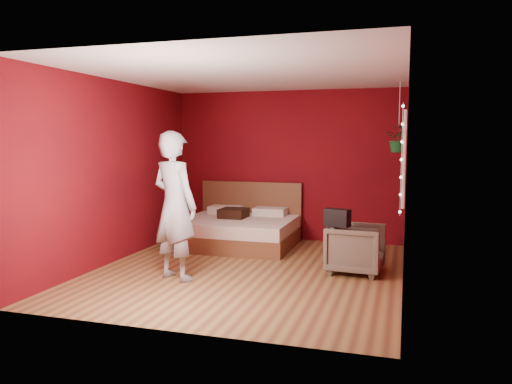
% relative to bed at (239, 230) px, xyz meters
% --- Properties ---
extents(floor, '(4.50, 4.50, 0.00)m').
position_rel_bed_xyz_m(floor, '(0.63, -1.51, -0.26)').
color(floor, olive).
rests_on(floor, ground).
extents(room_walls, '(4.04, 4.54, 2.62)m').
position_rel_bed_xyz_m(room_walls, '(0.63, -1.51, 1.42)').
color(room_walls, maroon).
rests_on(room_walls, ground).
extents(window, '(0.05, 0.97, 1.27)m').
position_rel_bed_xyz_m(window, '(2.60, -0.61, 1.24)').
color(window, white).
rests_on(window, room_walls).
extents(fairy_lights, '(0.04, 0.04, 1.45)m').
position_rel_bed_xyz_m(fairy_lights, '(2.57, -1.13, 1.24)').
color(fairy_lights, silver).
rests_on(fairy_lights, room_walls).
extents(bed, '(1.83, 1.56, 1.01)m').
position_rel_bed_xyz_m(bed, '(0.00, 0.00, 0.00)').
color(bed, brown).
rests_on(bed, ground).
extents(person, '(0.79, 0.66, 1.86)m').
position_rel_bed_xyz_m(person, '(-0.12, -2.16, 0.67)').
color(person, gray).
rests_on(person, ground).
extents(armchair, '(0.77, 0.75, 0.65)m').
position_rel_bed_xyz_m(armchair, '(2.03, -1.21, 0.06)').
color(armchair, '#686452').
rests_on(armchair, ground).
extents(handbag, '(0.35, 0.24, 0.23)m').
position_rel_bed_xyz_m(handbag, '(1.81, -1.42, 0.50)').
color(handbag, black).
rests_on(handbag, armchair).
extents(throw_pillow, '(0.44, 0.44, 0.15)m').
position_rel_bed_xyz_m(throw_pillow, '(-0.10, 0.00, 0.27)').
color(throw_pillow, black).
rests_on(throw_pillow, bed).
extents(hanging_plant, '(0.46, 0.44, 1.04)m').
position_rel_bed_xyz_m(hanging_plant, '(2.51, -0.02, 1.50)').
color(hanging_plant, silver).
rests_on(hanging_plant, room_walls).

